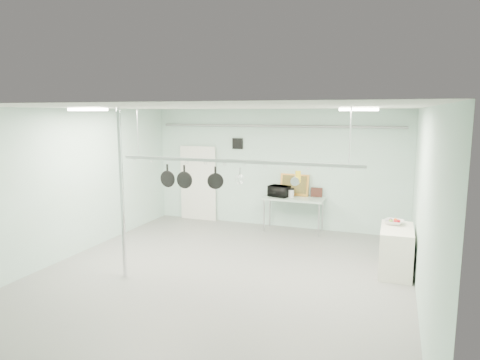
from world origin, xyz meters
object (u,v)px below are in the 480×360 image
at_px(prep_table, 294,200).
at_px(microwave, 279,191).
at_px(coffee_canister, 291,193).
at_px(chrome_pole, 122,195).
at_px(skillet_mid, 184,176).
at_px(skillet_left, 168,176).
at_px(fruit_bowl, 394,222).
at_px(skillet_right, 215,177).
at_px(side_cabinet, 396,250).
at_px(pot_rack, 234,160).

xyz_separation_m(prep_table, microwave, (-0.39, 0.01, 0.22)).
bearing_deg(coffee_canister, chrome_pole, -117.83).
bearing_deg(skillet_mid, microwave, 73.00).
relative_size(chrome_pole, skillet_mid, 7.02).
height_order(skillet_left, skillet_mid, same).
xyz_separation_m(fruit_bowl, skillet_right, (-3.28, -1.36, 0.93)).
relative_size(chrome_pole, prep_table, 2.00).
relative_size(chrome_pole, coffee_canister, 15.50).
height_order(prep_table, coffee_canister, coffee_canister).
relative_size(skillet_left, skillet_right, 1.12).
distance_m(prep_table, coffee_canister, 0.19).
distance_m(prep_table, microwave, 0.45).
xyz_separation_m(microwave, coffee_canister, (0.32, 0.01, -0.04)).
bearing_deg(side_cabinet, pot_rack, -159.55).
height_order(skillet_left, skillet_right, same).
bearing_deg(fruit_bowl, side_cabinet, -75.94).
height_order(prep_table, pot_rack, pot_rack).
relative_size(prep_table, microwave, 3.03).
xyz_separation_m(microwave, skillet_right, (-0.40, -3.31, 0.83)).
bearing_deg(skillet_right, coffee_canister, 55.90).
height_order(prep_table, side_cabinet, prep_table).
distance_m(fruit_bowl, skillet_left, 4.62).
distance_m(prep_table, fruit_bowl, 3.16).
bearing_deg(skillet_left, pot_rack, 4.48).
bearing_deg(side_cabinet, fruit_bowl, 104.06).
xyz_separation_m(prep_table, coffee_canister, (-0.07, 0.02, 0.18)).
distance_m(chrome_pole, skillet_right, 1.78).
height_order(coffee_canister, skillet_left, skillet_left).
height_order(pot_rack, skillet_mid, pot_rack).
bearing_deg(coffee_canister, prep_table, -12.61).
distance_m(fruit_bowl, skillet_mid, 4.27).
xyz_separation_m(chrome_pole, fruit_bowl, (4.79, 2.26, -0.65)).
distance_m(side_cabinet, pot_rack, 3.62).
relative_size(side_cabinet, fruit_bowl, 3.22).
bearing_deg(prep_table, microwave, 178.79).
relative_size(prep_table, skillet_right, 3.87).
bearing_deg(chrome_pole, prep_table, 61.29).
relative_size(chrome_pole, microwave, 6.07).
bearing_deg(fruit_bowl, coffee_canister, 142.56).
bearing_deg(chrome_pole, skillet_mid, 47.04).
xyz_separation_m(skillet_left, skillet_right, (1.04, 0.00, 0.03)).
distance_m(chrome_pole, fruit_bowl, 5.33).
relative_size(side_cabinet, skillet_right, 2.90).
xyz_separation_m(side_cabinet, skillet_left, (-4.39, -1.10, 1.40)).
bearing_deg(skillet_right, side_cabinet, -3.63).
height_order(skillet_mid, skillet_right, same).
height_order(fruit_bowl, skillet_mid, skillet_mid).
bearing_deg(fruit_bowl, skillet_left, -162.58).
distance_m(coffee_canister, skillet_right, 3.50).
height_order(chrome_pole, microwave, chrome_pole).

